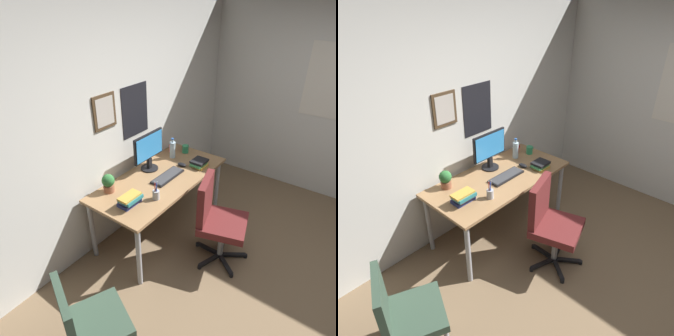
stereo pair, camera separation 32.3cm
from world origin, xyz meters
TOP-DOWN VIEW (x-y plane):
  - ground_plane at (0.00, 0.00)m, footprint 5.28×5.28m
  - wall_back at (-0.00, 2.15)m, footprint 4.40×0.10m
  - desk at (0.17, 1.69)m, footprint 1.63×0.76m
  - office_chair at (0.16, 0.98)m, footprint 0.58×0.59m
  - side_chair at (-1.36, 1.16)m, footprint 0.55×0.55m
  - monitor at (0.24, 1.91)m, footprint 0.46×0.20m
  - keyboard at (0.22, 1.63)m, footprint 0.43×0.15m
  - computer_mouse at (0.52, 1.64)m, footprint 0.06×0.11m
  - water_bottle at (0.63, 1.86)m, footprint 0.07×0.07m
  - coffee_mug_near at (0.83, 1.81)m, footprint 0.12×0.08m
  - coffee_mug_far at (0.75, 1.96)m, footprint 0.11×0.07m
  - potted_plant at (-0.36, 1.95)m, footprint 0.13×0.13m
  - pen_cup at (-0.18, 1.48)m, footprint 0.07×0.07m
  - book_stack_left at (-0.40, 1.62)m, footprint 0.24×0.16m
  - book_stack_right at (0.63, 1.48)m, footprint 0.20×0.17m

SIDE VIEW (x-z plane):
  - ground_plane at x=0.00m, z-range 0.00..0.00m
  - side_chair at x=-1.36m, z-range 0.06..0.94m
  - office_chair at x=0.16m, z-range 0.05..1.00m
  - desk at x=0.17m, z-range 0.29..1.03m
  - keyboard at x=0.22m, z-range 0.73..0.76m
  - computer_mouse at x=0.52m, z-range 0.73..0.77m
  - book_stack_right at x=0.63m, z-range 0.74..0.81m
  - coffee_mug_far at x=0.75m, z-range 0.73..0.83m
  - coffee_mug_near at x=0.83m, z-range 0.73..0.83m
  - pen_cup at x=-0.18m, z-range 0.69..0.89m
  - book_stack_left at x=-0.40m, z-range 0.73..0.85m
  - potted_plant at x=-0.36m, z-range 0.74..0.94m
  - water_bottle at x=0.63m, z-range 0.71..0.97m
  - monitor at x=0.24m, z-range 0.75..1.19m
  - wall_back at x=0.00m, z-range 0.00..2.60m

